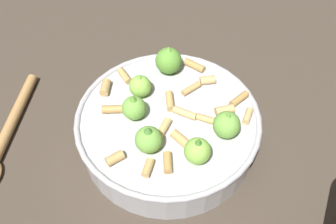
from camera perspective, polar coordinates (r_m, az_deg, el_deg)
ground_plane at (r=0.55m, az=0.00°, el=-4.42°), size 2.40×2.40×0.00m
cooking_pan at (r=0.52m, az=0.04°, el=-2.16°), size 0.26×0.26×0.10m
wooden_spoon at (r=0.59m, az=-24.05°, el=-3.41°), size 0.20×0.12×0.02m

